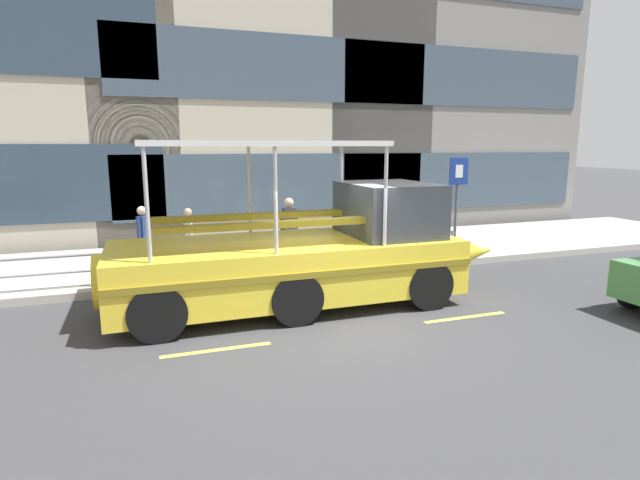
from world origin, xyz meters
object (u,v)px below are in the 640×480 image
object	(u,v)px
duck_tour_boat	(311,253)
pedestrian_mid_left	(289,224)
parking_sign	(457,189)
pedestrian_near_bow	(387,221)
pedestrian_mid_right	(189,231)
pedestrian_near_stern	(143,231)

from	to	relation	value
duck_tour_boat	pedestrian_mid_left	distance (m)	2.91
parking_sign	pedestrian_near_bow	size ratio (longest dim) A/B	1.72
pedestrian_mid_left	pedestrian_mid_right	xyz separation A→B (m)	(-2.53, 0.68, -0.15)
pedestrian_near_stern	duck_tour_boat	bearing A→B (deg)	-46.84
parking_sign	pedestrian_mid_right	xyz separation A→B (m)	(-7.44, 1.05, -0.96)
pedestrian_mid_left	pedestrian_near_stern	xyz separation A→B (m)	(-3.66, 0.65, -0.09)
pedestrian_mid_left	pedestrian_near_stern	world-z (taller)	pedestrian_mid_left
pedestrian_near_stern	pedestrian_near_bow	bearing A→B (deg)	-3.13
pedestrian_near_bow	pedestrian_near_stern	bearing A→B (deg)	176.87
parking_sign	duck_tour_boat	world-z (taller)	duck_tour_boat
pedestrian_mid_left	pedestrian_near_stern	bearing A→B (deg)	169.95
pedestrian_near_bow	pedestrian_mid_right	size ratio (longest dim) A/B	1.06
pedestrian_mid_right	pedestrian_near_bow	bearing A→B (deg)	-4.08
pedestrian_mid_right	pedestrian_near_stern	size ratio (longest dim) A/B	0.94
parking_sign	pedestrian_mid_left	bearing A→B (deg)	175.74
parking_sign	pedestrian_near_stern	distance (m)	8.68
parking_sign	duck_tour_boat	size ratio (longest dim) A/B	0.32
pedestrian_mid_left	pedestrian_mid_right	world-z (taller)	pedestrian_mid_left
parking_sign	pedestrian_mid_right	distance (m)	7.57
pedestrian_near_bow	pedestrian_mid_left	world-z (taller)	pedestrian_mid_left
pedestrian_near_bow	parking_sign	bearing A→B (deg)	-18.90
pedestrian_mid_left	duck_tour_boat	bearing A→B (deg)	-96.86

